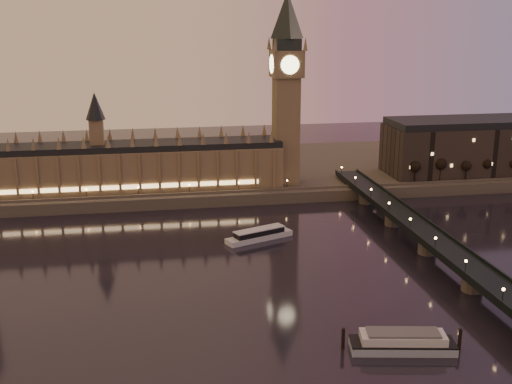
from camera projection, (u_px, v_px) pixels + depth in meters
ground at (211, 287)px, 233.16m from camera, size 700.00×700.00×0.00m
far_embankment at (232, 171)px, 394.06m from camera, size 560.00×130.00×6.00m
palace_of_westminster at (110, 162)px, 335.75m from camera, size 180.00×26.62×52.00m
big_ben at (286, 77)px, 340.03m from camera, size 17.68×17.68×104.00m
westminster_bridge at (448, 258)px, 246.78m from camera, size 13.20×260.00×15.30m
city_block at (512, 142)px, 383.74m from camera, size 155.00×45.00×34.00m
bare_tree_0 at (413, 168)px, 353.13m from camera, size 5.66×5.66×11.50m
bare_tree_1 at (439, 167)px, 355.66m from camera, size 5.66×5.66×11.50m
bare_tree_2 at (465, 166)px, 358.20m from camera, size 5.66×5.66×11.50m
bare_tree_3 at (490, 165)px, 360.74m from camera, size 5.66×5.66×11.50m
cruise_boat_a at (259, 235)px, 282.57m from camera, size 31.59×18.11×5.01m
moored_barge at (403, 342)px, 188.59m from camera, size 34.93×14.02×6.51m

